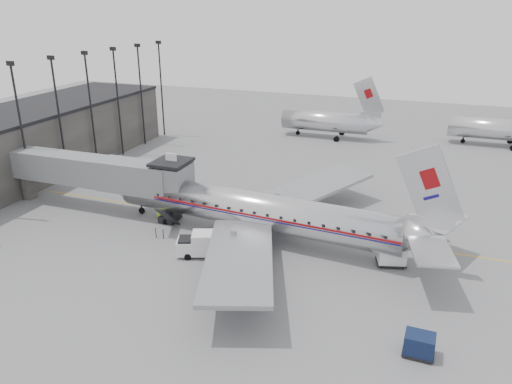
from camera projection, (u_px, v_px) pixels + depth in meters
ground at (241, 250)px, 45.18m from camera, size 160.00×160.00×0.00m
terminal at (22, 145)px, 63.46m from camera, size 12.00×46.00×8.00m
apron_line at (292, 228)px, 49.47m from camera, size 60.00×0.15×0.01m
jet_bridge at (106, 174)px, 52.26m from camera, size 21.00×6.20×7.10m
floodlight_masts at (75, 110)px, 62.43m from camera, size 0.90×42.25×15.25m
distant_aircraft_near at (326, 121)px, 81.57m from camera, size 16.39×3.20×10.26m
distant_aircraft_mid at (498, 129)px, 76.69m from camera, size 16.39×3.20×10.26m
airliner at (260, 211)px, 46.53m from camera, size 35.09×32.40×11.10m
service_van at (204, 244)px, 43.87m from camera, size 4.99×3.30×2.19m
baggage_cart_navy at (419, 344)px, 31.54m from camera, size 2.00×1.55×1.54m
baggage_cart_white at (391, 254)px, 42.40m from camera, size 2.79×2.40×1.87m
ramp_worker at (160, 214)px, 50.77m from camera, size 0.75×0.65×1.75m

